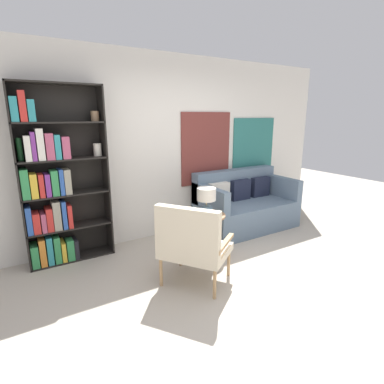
{
  "coord_description": "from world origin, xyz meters",
  "views": [
    {
      "loc": [
        -1.91,
        -2.06,
        1.82
      ],
      "look_at": [
        -0.04,
        1.03,
        0.9
      ],
      "focal_mm": 28.0,
      "sensor_mm": 36.0,
      "label": 1
    }
  ],
  "objects_px": {
    "bookshelf": "(54,186)",
    "side_table": "(207,219)",
    "table_lamp": "(206,199)",
    "armchair": "(192,242)",
    "couch": "(244,206)"
  },
  "relations": [
    {
      "from": "couch",
      "to": "side_table",
      "type": "bearing_deg",
      "value": -154.39
    },
    {
      "from": "bookshelf",
      "to": "side_table",
      "type": "xyz_separation_m",
      "value": [
        1.71,
        -0.8,
        -0.5
      ]
    },
    {
      "from": "bookshelf",
      "to": "side_table",
      "type": "height_order",
      "value": "bookshelf"
    },
    {
      "from": "armchair",
      "to": "side_table",
      "type": "relative_size",
      "value": 1.67
    },
    {
      "from": "armchair",
      "to": "table_lamp",
      "type": "distance_m",
      "value": 0.84
    },
    {
      "from": "bookshelf",
      "to": "table_lamp",
      "type": "height_order",
      "value": "bookshelf"
    },
    {
      "from": "side_table",
      "to": "bookshelf",
      "type": "bearing_deg",
      "value": 155.04
    },
    {
      "from": "side_table",
      "to": "table_lamp",
      "type": "xyz_separation_m",
      "value": [
        -0.02,
        -0.02,
        0.29
      ]
    },
    {
      "from": "bookshelf",
      "to": "side_table",
      "type": "distance_m",
      "value": 1.95
    },
    {
      "from": "armchair",
      "to": "table_lamp",
      "type": "xyz_separation_m",
      "value": [
        0.57,
        0.57,
        0.26
      ]
    },
    {
      "from": "table_lamp",
      "to": "side_table",
      "type": "bearing_deg",
      "value": 42.86
    },
    {
      "from": "couch",
      "to": "table_lamp",
      "type": "bearing_deg",
      "value": -154.1
    },
    {
      "from": "bookshelf",
      "to": "table_lamp",
      "type": "bearing_deg",
      "value": -25.59
    },
    {
      "from": "bookshelf",
      "to": "table_lamp",
      "type": "relative_size",
      "value": 5.99
    },
    {
      "from": "table_lamp",
      "to": "armchair",
      "type": "bearing_deg",
      "value": -134.93
    }
  ]
}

